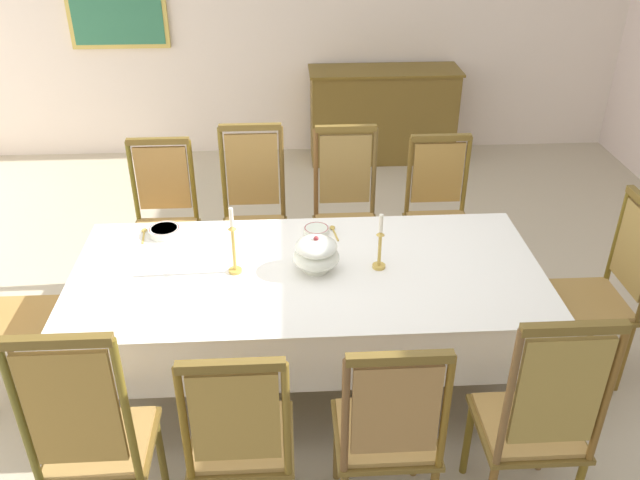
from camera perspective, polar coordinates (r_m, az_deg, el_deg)
ground at (r=4.11m, az=-1.11°, el=-10.05°), size 6.51×6.57×0.04m
dining_table at (r=3.52m, az=-1.08°, el=-3.59°), size 2.46×1.12×0.75m
tablecloth at (r=3.52m, az=-1.08°, el=-3.66°), size 2.48×1.14×0.33m
chair_south_a at (r=2.93m, az=-19.10°, el=-15.83°), size 0.44×0.42×1.22m
chair_north_a at (r=4.48m, az=-13.35°, el=1.74°), size 0.44×0.42×1.09m
chair_south_b at (r=2.86m, az=-6.90°, el=-16.60°), size 0.44×0.42×1.08m
chair_north_b at (r=4.40m, az=-5.75°, el=2.33°), size 0.44×0.42×1.17m
chair_south_c at (r=2.88m, az=5.90°, el=-16.10°), size 0.44×0.42×1.08m
chair_north_c at (r=4.41m, az=2.26°, el=2.46°), size 0.44×0.42×1.15m
chair_south_d at (r=3.00m, az=18.30°, el=-14.52°), size 0.44×0.42×1.19m
chair_north_d at (r=4.52m, az=10.24°, el=2.32°), size 0.44×0.42×1.07m
chair_head_west at (r=3.90m, az=-25.95°, el=-5.43°), size 0.42×0.44×1.09m
chair_head_east at (r=3.98m, az=23.25°, el=-3.88°), size 0.42×0.44×1.11m
soup_tureen at (r=3.43m, az=-0.33°, el=-1.18°), size 0.24×0.24×0.20m
candlestick_west at (r=3.41m, az=-7.50°, el=-0.58°), size 0.07×0.07×0.38m
candlestick_east at (r=3.44m, az=5.20°, el=-0.62°), size 0.07×0.07×0.32m
bowl_near_left at (r=3.89m, az=-13.32°, el=0.78°), size 0.18×0.18×0.04m
bowl_near_right at (r=3.80m, az=-0.31°, el=0.88°), size 0.15×0.15×0.04m
spoon_primary at (r=3.94m, az=-15.00°, el=0.66°), size 0.04×0.18×0.01m
spoon_secondary at (r=3.84m, az=1.15°, el=0.92°), size 0.04×0.18×0.01m
sideboard at (r=6.59m, az=5.45°, el=10.74°), size 1.44×0.48×0.90m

